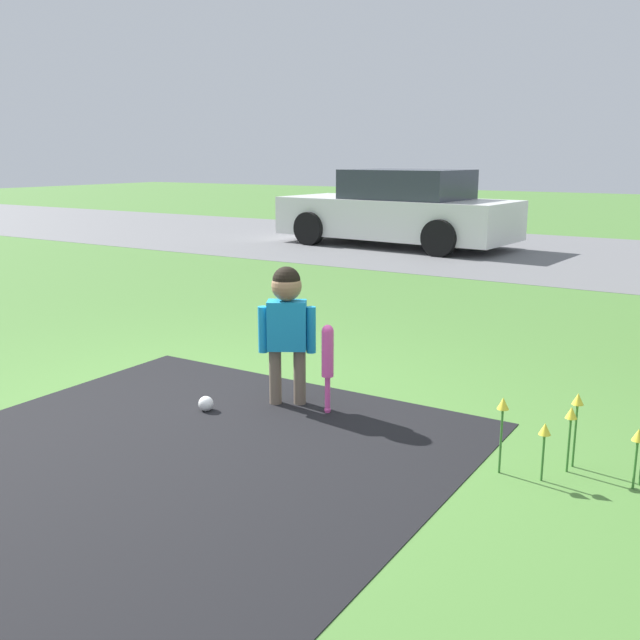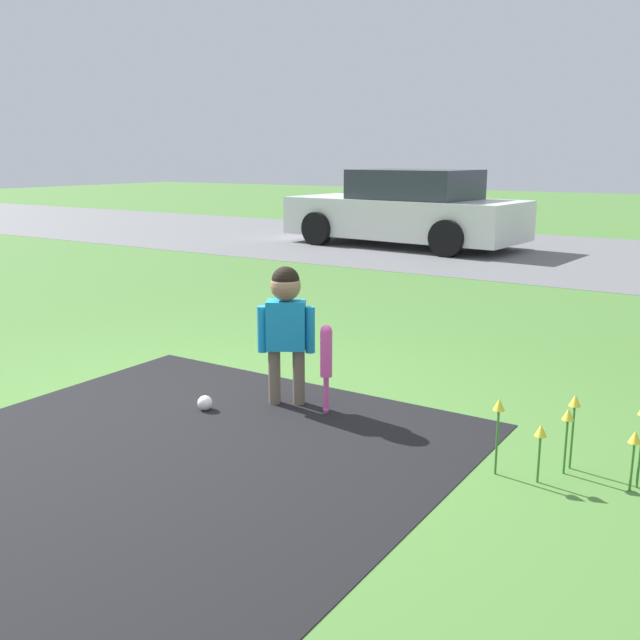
{
  "view_description": "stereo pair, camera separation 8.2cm",
  "coord_description": "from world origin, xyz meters",
  "px_view_note": "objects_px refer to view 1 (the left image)",
  "views": [
    {
      "loc": [
        2.72,
        -3.07,
        1.58
      ],
      "look_at": [
        0.21,
        0.97,
        0.48
      ],
      "focal_mm": 40.0,
      "sensor_mm": 36.0,
      "label": 1
    },
    {
      "loc": [
        2.79,
        -3.02,
        1.58
      ],
      "look_at": [
        0.21,
        0.97,
        0.48
      ],
      "focal_mm": 40.0,
      "sensor_mm": 36.0,
      "label": 2
    }
  ],
  "objects_px": {
    "baseball_bat": "(328,357)",
    "sports_ball": "(206,404)",
    "child": "(287,316)",
    "parked_car": "(398,210)"
  },
  "relations": [
    {
      "from": "sports_ball",
      "to": "child",
      "type": "bearing_deg",
      "value": 46.35
    },
    {
      "from": "baseball_bat",
      "to": "parked_car",
      "type": "relative_size",
      "value": 0.13
    },
    {
      "from": "baseball_bat",
      "to": "parked_car",
      "type": "bearing_deg",
      "value": 112.86
    },
    {
      "from": "baseball_bat",
      "to": "parked_car",
      "type": "distance_m",
      "value": 8.68
    },
    {
      "from": "baseball_bat",
      "to": "sports_ball",
      "type": "xyz_separation_m",
      "value": [
        -0.67,
        -0.38,
        -0.32
      ]
    },
    {
      "from": "child",
      "to": "sports_ball",
      "type": "distance_m",
      "value": 0.76
    },
    {
      "from": "child",
      "to": "parked_car",
      "type": "xyz_separation_m",
      "value": [
        -3.06,
        7.99,
        0.04
      ]
    },
    {
      "from": "child",
      "to": "sports_ball",
      "type": "relative_size",
      "value": 9.4
    },
    {
      "from": "baseball_bat",
      "to": "sports_ball",
      "type": "distance_m",
      "value": 0.84
    },
    {
      "from": "baseball_bat",
      "to": "parked_car",
      "type": "xyz_separation_m",
      "value": [
        -3.37,
        8.0,
        0.26
      ]
    }
  ]
}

